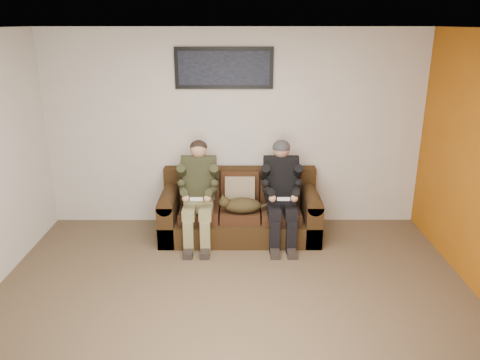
{
  "coord_description": "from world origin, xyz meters",
  "views": [
    {
      "loc": [
        0.06,
        -3.83,
        2.65
      ],
      "look_at": [
        0.07,
        1.2,
        0.95
      ],
      "focal_mm": 35.0,
      "sensor_mm": 36.0,
      "label": 1
    }
  ],
  "objects_px": {
    "framed_poster": "(224,68)",
    "person_left": "(198,187)",
    "cat": "(241,205)",
    "sofa": "(240,211)",
    "person_right": "(281,187)"
  },
  "relations": [
    {
      "from": "framed_poster",
      "to": "person_left",
      "type": "bearing_deg",
      "value": -119.4
    },
    {
      "from": "cat",
      "to": "framed_poster",
      "type": "relative_size",
      "value": 0.53
    },
    {
      "from": "cat",
      "to": "framed_poster",
      "type": "bearing_deg",
      "value": 107.51
    },
    {
      "from": "person_left",
      "to": "framed_poster",
      "type": "relative_size",
      "value": 1.01
    },
    {
      "from": "person_left",
      "to": "cat",
      "type": "xyz_separation_m",
      "value": [
        0.53,
        -0.1,
        -0.2
      ]
    },
    {
      "from": "sofa",
      "to": "person_right",
      "type": "relative_size",
      "value": 1.59
    },
    {
      "from": "sofa",
      "to": "person_left",
      "type": "height_order",
      "value": "person_left"
    },
    {
      "from": "person_right",
      "to": "framed_poster",
      "type": "height_order",
      "value": "framed_poster"
    },
    {
      "from": "person_right",
      "to": "cat",
      "type": "xyz_separation_m",
      "value": [
        -0.51,
        -0.1,
        -0.2
      ]
    },
    {
      "from": "framed_poster",
      "to": "sofa",
      "type": "bearing_deg",
      "value": -63.09
    },
    {
      "from": "person_right",
      "to": "cat",
      "type": "height_order",
      "value": "person_right"
    },
    {
      "from": "person_right",
      "to": "cat",
      "type": "bearing_deg",
      "value": -168.85
    },
    {
      "from": "framed_poster",
      "to": "person_right",
      "type": "bearing_deg",
      "value": -38.07
    },
    {
      "from": "cat",
      "to": "person_left",
      "type": "bearing_deg",
      "value": 169.24
    },
    {
      "from": "person_left",
      "to": "framed_poster",
      "type": "height_order",
      "value": "framed_poster"
    }
  ]
}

